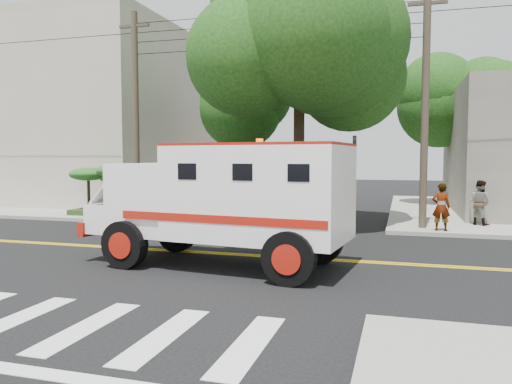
% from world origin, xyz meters
% --- Properties ---
extents(ground, '(100.00, 100.00, 0.00)m').
position_xyz_m(ground, '(0.00, 0.00, 0.00)').
color(ground, black).
rests_on(ground, ground).
extents(sidewalk_nw, '(17.00, 17.00, 0.15)m').
position_xyz_m(sidewalk_nw, '(-13.50, 13.50, 0.07)').
color(sidewalk_nw, gray).
rests_on(sidewalk_nw, ground).
extents(building_left, '(16.00, 14.00, 10.00)m').
position_xyz_m(building_left, '(-15.50, 15.00, 5.15)').
color(building_left, '#AFA190').
rests_on(building_left, sidewalk_nw).
extents(utility_pole_left, '(0.28, 0.28, 9.00)m').
position_xyz_m(utility_pole_left, '(-5.60, 6.00, 4.50)').
color(utility_pole_left, '#382D23').
rests_on(utility_pole_left, ground).
extents(utility_pole_right, '(0.28, 0.28, 9.00)m').
position_xyz_m(utility_pole_right, '(6.30, 6.20, 4.50)').
color(utility_pole_right, '#382D23').
rests_on(utility_pole_right, ground).
extents(tree_main, '(6.08, 5.70, 9.85)m').
position_xyz_m(tree_main, '(1.94, 6.21, 7.20)').
color(tree_main, black).
rests_on(tree_main, ground).
extents(tree_left, '(4.48, 4.20, 7.70)m').
position_xyz_m(tree_left, '(-2.68, 11.79, 5.73)').
color(tree_left, black).
rests_on(tree_left, ground).
extents(tree_right, '(4.80, 4.50, 8.20)m').
position_xyz_m(tree_right, '(8.84, 15.77, 6.09)').
color(tree_right, black).
rests_on(tree_right, ground).
extents(traffic_signal, '(0.15, 0.18, 3.60)m').
position_xyz_m(traffic_signal, '(3.80, 5.60, 2.23)').
color(traffic_signal, '#3F3F42').
rests_on(traffic_signal, ground).
extents(accessibility_sign, '(0.45, 0.10, 2.02)m').
position_xyz_m(accessibility_sign, '(-6.20, 6.17, 1.37)').
color(accessibility_sign, '#3F3F42').
rests_on(accessibility_sign, ground).
extents(palm_planter, '(3.52, 2.63, 2.36)m').
position_xyz_m(palm_planter, '(-7.44, 6.62, 1.65)').
color(palm_planter, '#1E3314').
rests_on(palm_planter, sidewalk_nw).
extents(armored_truck, '(7.11, 3.43, 3.12)m').
position_xyz_m(armored_truck, '(1.27, -1.50, 1.78)').
color(armored_truck, white).
rests_on(armored_truck, ground).
extents(pedestrian_a, '(0.63, 0.41, 1.72)m').
position_xyz_m(pedestrian_a, '(6.90, 5.50, 1.01)').
color(pedestrian_a, gray).
rests_on(pedestrian_a, sidewalk_ne).
extents(pedestrian_b, '(1.08, 1.04, 1.75)m').
position_xyz_m(pedestrian_b, '(8.45, 7.59, 1.03)').
color(pedestrian_b, gray).
rests_on(pedestrian_b, sidewalk_ne).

